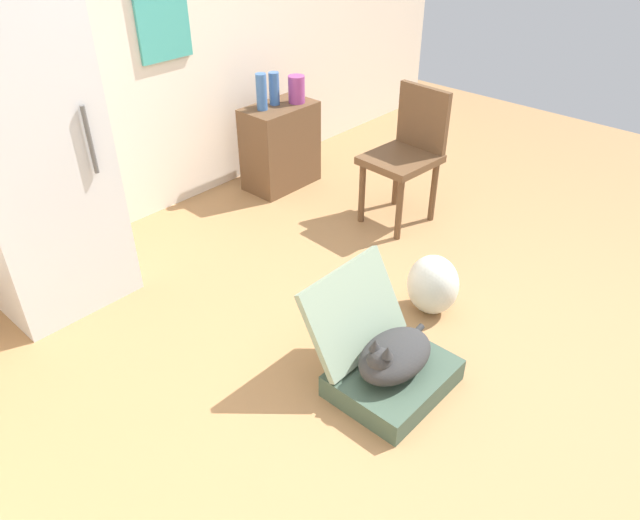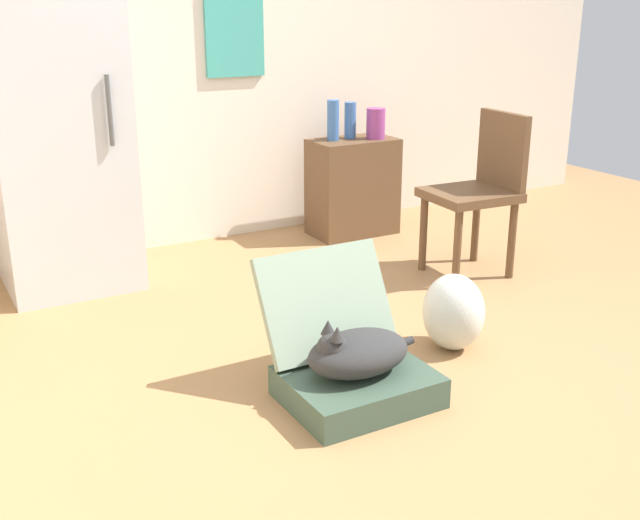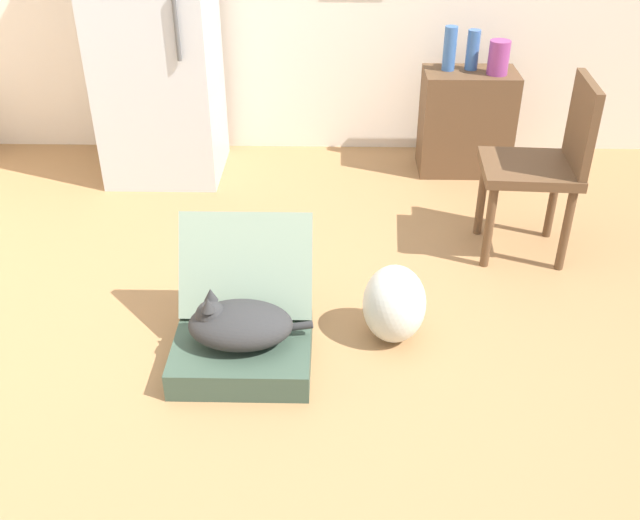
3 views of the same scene
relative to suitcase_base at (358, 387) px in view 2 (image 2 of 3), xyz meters
The scene contains 12 objects.
ground_plane 0.36m from the suitcase_base, 18.30° to the left, with size 7.68×7.68×0.00m, color #9E7247.
wall_back 2.70m from the suitcase_base, 81.80° to the left, with size 6.40×0.15×2.60m.
suitcase_base is the anchor object (origin of this frame).
suitcase_lid 0.37m from the suitcase_base, 90.00° to the left, with size 0.56×0.45×0.04m, color gray.
cat 0.15m from the suitcase_base, behind, with size 0.50×0.28×0.23m.
plastic_bag_white 0.67m from the suitcase_base, 17.84° to the left, with size 0.27×0.29×0.35m, color silver.
refrigerator 2.19m from the suitcase_base, 109.59° to the left, with size 0.68×0.67×1.78m.
side_table 2.31m from the suitcase_base, 58.86° to the left, with size 0.56×0.33×0.64m, color brown.
vase_tall 2.36m from the suitcase_base, 62.24° to the left, with size 0.08×0.08×0.26m, color #38609E.
vase_short 2.42m from the suitcase_base, 55.31° to the left, with size 0.12×0.12×0.20m, color #8C387A.
vase_round 2.43m from the suitcase_base, 59.40° to the left, with size 0.08×0.08×0.23m, color #38609E.
chair 1.75m from the suitcase_base, 34.22° to the left, with size 0.49×0.44×0.91m.
Camera 2 is at (-1.80, -2.39, 1.51)m, focal length 43.22 mm.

